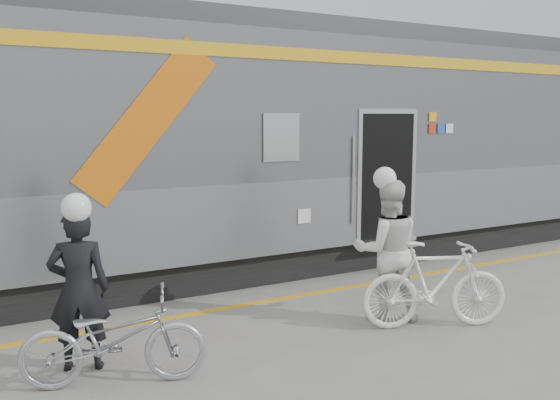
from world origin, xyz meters
TOP-DOWN VIEW (x-y plane):
  - ground at (0.00, 0.00)m, footprint 90.00×90.00m
  - train at (0.36, 4.19)m, footprint 24.00×3.17m
  - safety_strip at (0.00, 2.15)m, footprint 24.00×0.12m
  - man at (-2.66, 1.13)m, footprint 0.70×0.57m
  - bicycle_left at (-2.46, 0.58)m, footprint 1.83×1.12m
  - woman at (1.01, 0.79)m, footprint 1.06×0.96m
  - bicycle_right at (1.31, 0.24)m, footprint 1.85×1.17m
  - helmet_man at (-2.66, 1.13)m, footprint 0.29×0.29m
  - helmet_woman at (1.01, 0.79)m, footprint 0.28×0.28m

SIDE VIEW (x-z plane):
  - ground at x=0.00m, z-range 0.00..0.00m
  - safety_strip at x=0.00m, z-range 0.00..0.01m
  - bicycle_left at x=-2.46m, z-range 0.00..0.91m
  - bicycle_right at x=1.31m, z-range 0.00..1.08m
  - man at x=-2.66m, z-range 0.00..1.65m
  - woman at x=1.01m, z-range 0.00..1.78m
  - helmet_man at x=-2.66m, z-range 1.65..1.94m
  - helmet_woman at x=1.01m, z-range 1.78..2.06m
  - train at x=0.36m, z-range 0.00..4.10m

